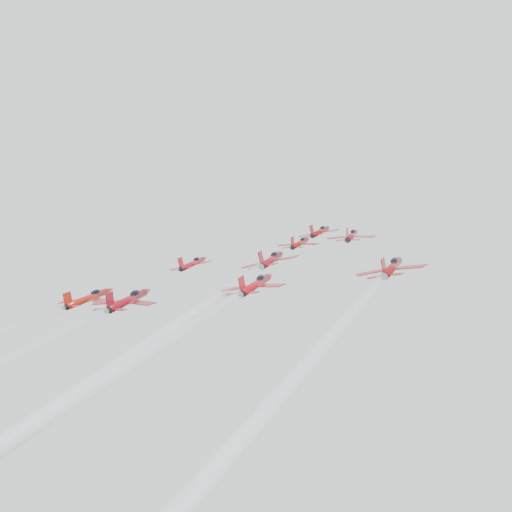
% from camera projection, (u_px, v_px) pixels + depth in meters
% --- Properties ---
extents(jet_lead, '(9.32, 12.08, 7.12)m').
position_uv_depth(jet_lead, '(320.00, 231.00, 150.52)').
color(jet_lead, maroon).
extents(jet_row2_left, '(9.20, 11.93, 7.03)m').
position_uv_depth(jet_row2_left, '(193.00, 263.00, 138.79)').
color(jet_row2_left, '#B2111C').
extents(jet_row2_center, '(8.49, 11.01, 6.50)m').
position_uv_depth(jet_row2_center, '(300.00, 243.00, 137.84)').
color(jet_row2_center, '#9D160F').
extents(jet_row2_right, '(9.35, 12.12, 7.15)m').
position_uv_depth(jet_row2_right, '(352.00, 235.00, 133.58)').
color(jet_row2_right, '#A30F1E').
extents(jet_center, '(10.58, 101.87, 55.23)m').
position_uv_depth(jet_center, '(109.00, 354.00, 75.74)').
color(jet_center, maroon).
extents(jet_rear_right, '(9.70, 93.35, 50.61)m').
position_uv_depth(jet_rear_right, '(49.00, 416.00, 57.81)').
color(jet_rear_right, '#AF1017').
extents(jet_rear_farright, '(9.48, 91.26, 49.48)m').
position_uv_depth(jet_rear_farright, '(275.00, 398.00, 51.32)').
color(jet_rear_farright, maroon).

